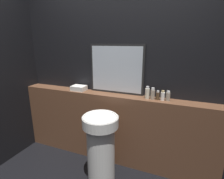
% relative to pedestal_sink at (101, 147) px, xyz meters
% --- Properties ---
extents(wall_back, '(8.00, 0.06, 2.50)m').
position_rel_pedestal_sink_xyz_m(wall_back, '(-0.05, 0.58, 0.78)').
color(wall_back, black).
rests_on(wall_back, ground_plane).
extents(vanity_counter, '(2.74, 0.21, 0.98)m').
position_rel_pedestal_sink_xyz_m(vanity_counter, '(-0.05, 0.45, 0.02)').
color(vanity_counter, brown).
rests_on(vanity_counter, ground_plane).
extents(pedestal_sink, '(0.41, 0.41, 0.87)m').
position_rel_pedestal_sink_xyz_m(pedestal_sink, '(0.00, 0.00, 0.00)').
color(pedestal_sink, silver).
rests_on(pedestal_sink, ground_plane).
extents(mirror, '(0.74, 0.03, 0.65)m').
position_rel_pedestal_sink_xyz_m(mirror, '(-0.01, 0.54, 0.84)').
color(mirror, black).
rests_on(mirror, vanity_counter).
extents(towel_stack, '(0.20, 0.16, 0.07)m').
position_rel_pedestal_sink_xyz_m(towel_stack, '(-0.55, 0.45, 0.55)').
color(towel_stack, silver).
rests_on(towel_stack, vanity_counter).
extents(shampoo_bottle, '(0.05, 0.05, 0.15)m').
position_rel_pedestal_sink_xyz_m(shampoo_bottle, '(0.42, 0.45, 0.59)').
color(shampoo_bottle, beige).
rests_on(shampoo_bottle, vanity_counter).
extents(conditioner_bottle, '(0.05, 0.05, 0.14)m').
position_rel_pedestal_sink_xyz_m(conditioner_bottle, '(0.49, 0.45, 0.58)').
color(conditioner_bottle, gray).
rests_on(conditioner_bottle, vanity_counter).
extents(lotion_bottle, '(0.04, 0.04, 0.11)m').
position_rel_pedestal_sink_xyz_m(lotion_bottle, '(0.55, 0.45, 0.57)').
color(lotion_bottle, '#4C3823').
rests_on(lotion_bottle, vanity_counter).
extents(body_wash_bottle, '(0.05, 0.05, 0.12)m').
position_rel_pedestal_sink_xyz_m(body_wash_bottle, '(0.61, 0.45, 0.57)').
color(body_wash_bottle, white).
rests_on(body_wash_bottle, vanity_counter).
extents(hand_soap_bottle, '(0.05, 0.05, 0.12)m').
position_rel_pedestal_sink_xyz_m(hand_soap_bottle, '(0.67, 0.45, 0.57)').
color(hand_soap_bottle, gray).
rests_on(hand_soap_bottle, vanity_counter).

